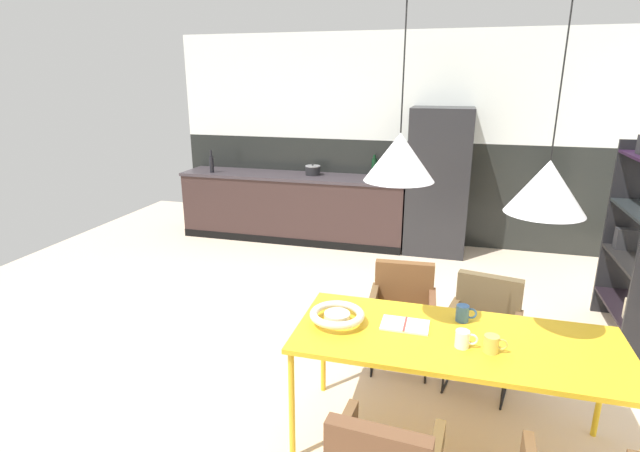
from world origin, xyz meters
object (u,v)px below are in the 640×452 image
cooking_pot (313,170)px  bottle_spice_small (392,168)px  armchair_by_stool (403,301)px  fruit_bowl (337,315)px  refrigerator_column (438,182)px  dining_table (457,345)px  pendant_lamp_over_table_near (400,157)px  pendant_lamp_over_table_far (547,187)px  mug_tall_blue (492,344)px  bottle_vinegar_dark (374,167)px  mug_wide_latte (463,313)px  open_shelf_unit (640,239)px  armchair_head_of_table (484,319)px  bottle_oil_tall (212,163)px  open_book (405,325)px  mug_white_ceramic (463,339)px

cooking_pot → bottle_spice_small: bottle_spice_small is taller
cooking_pot → bottle_spice_small: 1.06m
armchair_by_stool → fruit_bowl: size_ratio=2.40×
refrigerator_column → armchair_by_stool: bearing=-92.5°
dining_table → pendant_lamp_over_table_near: bearing=-173.0°
cooking_pot → pendant_lamp_over_table_far: bearing=-57.7°
mug_tall_blue → pendant_lamp_over_table_far: size_ratio=0.11×
armchair_by_stool → bottle_vinegar_dark: bearing=-79.6°
dining_table → cooking_pot: (-1.94, 3.68, 0.27)m
dining_table → mug_wide_latte: size_ratio=14.94×
pendant_lamp_over_table_near → armchair_by_stool: bearing=91.6°
open_shelf_unit → dining_table: bearing=-38.3°
mug_wide_latte → pendant_lamp_over_table_far: (0.34, -0.18, 0.84)m
bottle_vinegar_dark → mug_tall_blue: bearing=-71.7°
armchair_head_of_table → mug_tall_blue: (-0.02, -0.87, 0.29)m
mug_tall_blue → bottle_oil_tall: 5.03m
fruit_bowl → bottle_spice_small: 3.84m
open_book → pendant_lamp_over_table_near: bearing=-121.7°
armchair_by_stool → mug_white_ceramic: bearing=109.9°
open_shelf_unit → pendant_lamp_over_table_near: bearing=-44.1°
mug_wide_latte → open_book: bearing=-154.8°
mug_wide_latte → refrigerator_column: bearing=95.2°
open_shelf_unit → pendant_lamp_over_table_far: bearing=-31.0°
dining_table → bottle_oil_tall: size_ratio=5.96×
mug_tall_blue → bottle_oil_tall: bottle_oil_tall is taller
open_book → open_shelf_unit: size_ratio=0.16×
armchair_head_of_table → fruit_bowl: 1.23m
bottle_spice_small → pendant_lamp_over_table_near: 3.96m
armchair_head_of_table → bottle_spice_small: 3.28m
mug_white_ceramic → bottle_oil_tall: bottle_oil_tall is taller
dining_table → armchair_by_stool: armchair_by_stool is taller
mug_tall_blue → mug_white_ceramic: 0.15m
open_book → mug_tall_blue: bearing=-19.5°
pendant_lamp_over_table_near → mug_tall_blue: bearing=-6.5°
mug_tall_blue → mug_white_ceramic: (-0.15, 0.01, 0.00)m
dining_table → mug_wide_latte: mug_wide_latte is taller
refrigerator_column → armchair_head_of_table: size_ratio=2.29×
mug_tall_blue → pendant_lamp_over_table_near: size_ratio=0.12×
armchair_by_stool → mug_wide_latte: (0.43, -0.67, 0.28)m
armchair_head_of_table → pendant_lamp_over_table_near: (-0.57, -0.81, 1.27)m
armchair_by_stool → bottle_spice_small: (-0.49, 2.93, 0.51)m
armchair_by_stool → bottle_vinegar_dark: bottle_vinegar_dark is taller
open_book → bottle_spice_small: size_ratio=0.93×
armchair_head_of_table → mug_white_ceramic: 0.93m
fruit_bowl → pendant_lamp_over_table_far: 1.36m
mug_white_ceramic → refrigerator_column: bearing=94.7°
cooking_pot → pendant_lamp_over_table_near: pendant_lamp_over_table_near is taller
armchair_head_of_table → pendant_lamp_over_table_near: pendant_lamp_over_table_near is taller
open_book → mug_wide_latte: mug_wide_latte is taller
refrigerator_column → bottle_spice_small: (-0.61, 0.19, 0.12)m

